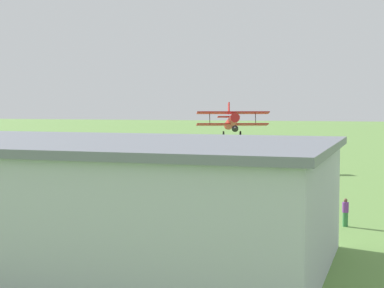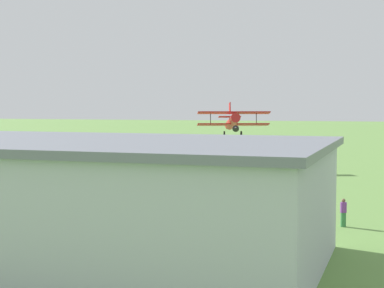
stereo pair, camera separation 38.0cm
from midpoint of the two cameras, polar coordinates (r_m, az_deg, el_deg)
The scene contains 6 objects.
ground_plane at distance 68.00m, azimuth 5.56°, elevation -2.44°, with size 400.00×400.00×0.00m, color #608C42.
hangar at distance 31.27m, azimuth -15.77°, elevation -4.60°, with size 30.26×14.47×5.61m.
biplane at distance 69.44m, azimuth 3.53°, elevation 2.13°, with size 8.17×7.63×3.90m.
person_beside_truck at distance 37.92m, azimuth 13.66°, elevation -6.15°, with size 0.52×0.52×1.68m.
person_at_fence_line at distance 45.48m, azimuth 9.38°, elevation -4.55°, with size 0.43×0.43×1.55m.
person_crossing_taxiway at distance 48.33m, azimuth -13.57°, elevation -3.97°, with size 0.53×0.53×1.77m.
Camera 1 is at (-11.49, 66.65, 7.26)m, focal length 57.94 mm.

